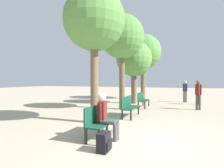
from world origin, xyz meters
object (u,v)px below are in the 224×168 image
(bench_row_2, at_px, (142,99))
(pedestrian_mid, at_px, (185,90))
(bench_row_1, at_px, (129,105))
(pedestrian_near, at_px, (198,91))
(person_seated, at_px, (106,115))
(backpack, at_px, (104,142))
(pedestrian_far, at_px, (198,93))
(tree_row_0, at_px, (94,21))
(tree_row_2, at_px, (134,59))
(tree_row_1, at_px, (122,38))
(tree_row_3, at_px, (143,52))
(bench_row_0, at_px, (100,119))

(bench_row_2, bearing_deg, pedestrian_mid, 55.52)
(bench_row_1, bearing_deg, pedestrian_mid, 69.38)
(pedestrian_mid, bearing_deg, pedestrian_near, -52.09)
(person_seated, relative_size, backpack, 2.91)
(person_seated, bearing_deg, bench_row_1, 94.25)
(pedestrian_mid, xyz_separation_m, pedestrian_far, (0.62, -3.61, 0.02))
(pedestrian_near, bearing_deg, tree_row_0, -120.26)
(bench_row_2, relative_size, tree_row_0, 0.28)
(bench_row_1, distance_m, tree_row_2, 5.61)
(tree_row_1, relative_size, pedestrian_mid, 3.29)
(bench_row_1, distance_m, tree_row_1, 4.28)
(tree_row_0, relative_size, backpack, 11.86)
(tree_row_2, height_order, backpack, tree_row_2)
(bench_row_1, bearing_deg, bench_row_2, 90.00)
(tree_row_2, height_order, tree_row_3, tree_row_3)
(pedestrian_mid, bearing_deg, tree_row_3, 160.13)
(pedestrian_far, bearing_deg, tree_row_3, 130.49)
(backpack, relative_size, pedestrian_mid, 0.27)
(tree_row_1, distance_m, pedestrian_near, 6.72)
(backpack, distance_m, pedestrian_far, 7.88)
(bench_row_1, xyz_separation_m, bench_row_2, (0.00, 3.12, 0.00))
(person_seated, bearing_deg, backpack, -69.26)
(tree_row_0, relative_size, pedestrian_mid, 3.15)
(bench_row_0, height_order, backpack, bench_row_0)
(tree_row_3, relative_size, backpack, 13.29)
(bench_row_0, bearing_deg, tree_row_1, 100.85)
(tree_row_1, bearing_deg, backpack, -75.82)
(bench_row_0, xyz_separation_m, person_seated, (0.24, -0.15, 0.16))
(pedestrian_far, bearing_deg, pedestrian_near, 85.90)
(bench_row_1, height_order, tree_row_3, tree_row_3)
(pedestrian_near, relative_size, pedestrian_mid, 0.97)
(bench_row_1, height_order, person_seated, person_seated)
(bench_row_1, height_order, backpack, bench_row_1)
(tree_row_0, bearing_deg, bench_row_1, 59.08)
(bench_row_1, xyz_separation_m, tree_row_3, (-0.97, 8.18, 3.75))
(tree_row_1, distance_m, tree_row_2, 3.00)
(bench_row_1, height_order, pedestrian_near, pedestrian_near)
(tree_row_2, bearing_deg, bench_row_0, -83.02)
(pedestrian_mid, distance_m, pedestrian_far, 3.66)
(tree_row_3, xyz_separation_m, pedestrian_far, (4.18, -4.89, -3.31))
(bench_row_1, bearing_deg, tree_row_3, 96.76)
(bench_row_0, height_order, tree_row_0, tree_row_0)
(tree_row_1, xyz_separation_m, backpack, (1.52, -6.04, -4.00))
(tree_row_1, relative_size, pedestrian_far, 3.24)
(backpack, xyz_separation_m, pedestrian_far, (2.65, 7.38, 0.76))
(tree_row_0, xyz_separation_m, backpack, (1.52, -2.48, -3.83))
(tree_row_2, bearing_deg, person_seated, -81.46)
(tree_row_0, relative_size, tree_row_1, 0.96)
(bench_row_0, distance_m, bench_row_1, 3.12)
(bench_row_2, xyz_separation_m, pedestrian_far, (3.21, 0.17, 0.45))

